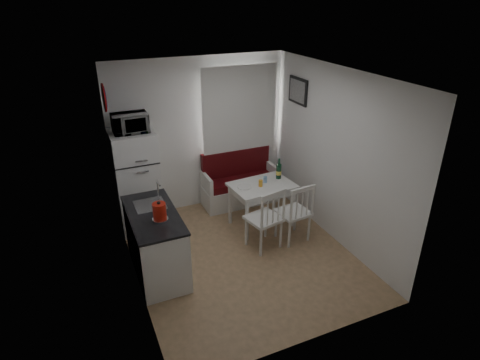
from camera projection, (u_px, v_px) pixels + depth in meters
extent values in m
cube|color=#8E724C|center=(242.00, 255.00, 5.88)|extent=(3.00, 3.50, 0.02)
cube|color=white|center=(242.00, 75.00, 4.77)|extent=(3.00, 3.50, 0.02)
cube|color=white|center=(200.00, 135.00, 6.77)|extent=(3.00, 0.02, 2.60)
cube|color=white|center=(315.00, 243.00, 3.88)|extent=(3.00, 0.02, 2.60)
cube|color=white|center=(127.00, 195.00, 4.78)|extent=(0.02, 3.50, 2.60)
cube|color=white|center=(335.00, 157.00, 5.87)|extent=(0.02, 3.50, 2.60)
cube|color=white|center=(238.00, 112.00, 6.87)|extent=(1.22, 0.06, 1.47)
cube|color=white|center=(240.00, 110.00, 6.79)|extent=(1.35, 0.02, 1.50)
cube|color=white|center=(156.00, 244.00, 5.39)|extent=(0.60, 1.30, 0.86)
cube|color=black|center=(153.00, 214.00, 5.19)|extent=(0.62, 1.32, 0.03)
cube|color=#99999E|center=(150.00, 208.00, 5.42)|extent=(0.40, 0.40, 0.10)
cylinder|color=silver|center=(158.00, 188.00, 5.55)|extent=(0.02, 0.02, 0.26)
cylinder|color=#1A3DA0|center=(105.00, 98.00, 5.63)|extent=(0.03, 0.40, 0.40)
cube|color=black|center=(298.00, 91.00, 6.45)|extent=(0.04, 0.52, 0.42)
cube|color=white|center=(240.00, 193.00, 7.26)|extent=(1.34, 0.52, 0.37)
cube|color=#4F0C0F|center=(240.00, 181.00, 7.15)|extent=(1.28, 0.47, 0.12)
cube|color=#4F0C0F|center=(236.00, 162.00, 7.19)|extent=(1.28, 0.10, 0.47)
cube|color=white|center=(262.00, 186.00, 6.35)|extent=(1.03, 0.76, 0.04)
cube|color=white|center=(262.00, 190.00, 6.39)|extent=(0.92, 0.65, 0.12)
cylinder|color=white|center=(261.00, 206.00, 6.51)|extent=(0.06, 0.06, 0.69)
cube|color=white|center=(264.00, 219.00, 5.89)|extent=(0.55, 0.53, 0.04)
cube|color=white|center=(271.00, 209.00, 5.61)|extent=(0.44, 0.14, 0.49)
cube|color=white|center=(293.00, 212.00, 6.08)|extent=(0.50, 0.48, 0.04)
cube|color=white|center=(301.00, 203.00, 5.80)|extent=(0.44, 0.09, 0.48)
cube|color=white|center=(137.00, 181.00, 6.26)|extent=(0.65, 0.65, 1.63)
imported|color=white|center=(130.00, 123.00, 5.81)|extent=(0.51, 0.34, 0.28)
cylinder|color=red|center=(160.00, 211.00, 4.96)|extent=(0.20, 0.20, 0.27)
cylinder|color=orange|center=(261.00, 183.00, 6.26)|extent=(0.06, 0.06, 0.11)
cylinder|color=#7BA5D1|center=(265.00, 179.00, 6.39)|extent=(0.06, 0.06, 0.10)
cylinder|color=white|center=(244.00, 187.00, 6.25)|extent=(0.22, 0.22, 0.02)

